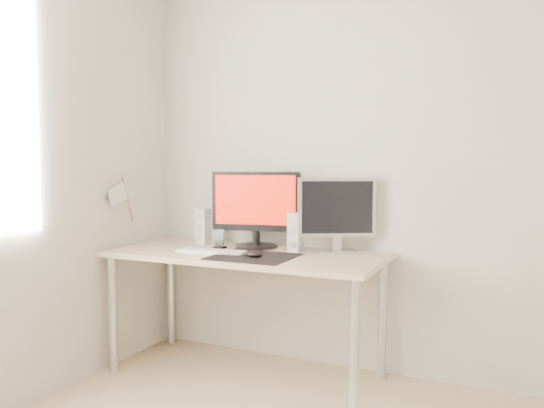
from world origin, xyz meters
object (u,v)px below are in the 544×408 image
(main_monitor, at_px, (256,207))
(speaker_right, at_px, (295,232))
(second_monitor, at_px, (337,211))
(phone_dock, at_px, (220,243))
(keyboard, at_px, (212,251))
(desk, at_px, (245,266))
(mouse, at_px, (254,254))
(speaker_left, at_px, (203,226))

(main_monitor, height_order, speaker_right, main_monitor)
(second_monitor, relative_size, speaker_right, 1.90)
(phone_dock, bearing_deg, keyboard, -76.70)
(phone_dock, bearing_deg, desk, -17.16)
(keyboard, relative_size, phone_dock, 3.65)
(mouse, distance_m, keyboard, 0.31)
(desk, height_order, second_monitor, second_monitor)
(mouse, relative_size, keyboard, 0.23)
(speaker_right, bearing_deg, desk, -150.31)
(speaker_left, distance_m, speaker_right, 0.66)
(main_monitor, bearing_deg, speaker_left, -179.33)
(speaker_right, distance_m, phone_dock, 0.48)
(main_monitor, bearing_deg, speaker_right, -7.59)
(second_monitor, height_order, speaker_right, second_monitor)
(keyboard, bearing_deg, phone_dock, 103.30)
(speaker_right, bearing_deg, mouse, -112.72)
(main_monitor, height_order, second_monitor, main_monitor)
(second_monitor, bearing_deg, keyboard, -155.28)
(second_monitor, xyz_separation_m, keyboard, (-0.66, -0.30, -0.23))
(main_monitor, distance_m, phone_dock, 0.31)
(second_monitor, relative_size, speaker_left, 1.90)
(main_monitor, xyz_separation_m, second_monitor, (0.51, 0.03, -0.01))
(main_monitor, bearing_deg, second_monitor, 3.66)
(phone_dock, bearing_deg, mouse, -32.01)
(main_monitor, xyz_separation_m, phone_dock, (-0.19, -0.12, -0.22))
(mouse, distance_m, second_monitor, 0.55)
(desk, height_order, phone_dock, phone_dock)
(desk, distance_m, main_monitor, 0.38)
(main_monitor, distance_m, speaker_left, 0.40)
(speaker_left, relative_size, keyboard, 0.54)
(speaker_left, xyz_separation_m, speaker_right, (0.65, -0.03, 0.00))
(mouse, height_order, desk, mouse)
(speaker_left, relative_size, speaker_right, 1.00)
(desk, xyz_separation_m, second_monitor, (0.48, 0.21, 0.32))
(desk, bearing_deg, main_monitor, 96.97)
(desk, xyz_separation_m, keyboard, (-0.17, -0.09, 0.09))
(main_monitor, xyz_separation_m, keyboard, (-0.15, -0.27, -0.25))
(desk, xyz_separation_m, main_monitor, (-0.02, 0.18, 0.33))
(desk, relative_size, main_monitor, 2.92)
(desk, distance_m, keyboard, 0.21)
(second_monitor, height_order, keyboard, second_monitor)
(phone_dock, bearing_deg, second_monitor, 12.22)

